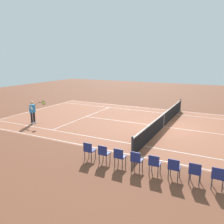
# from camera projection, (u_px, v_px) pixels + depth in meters

# --- Properties ---
(ground_plane) EXTENTS (60.00, 60.00, 0.00)m
(ground_plane) POSITION_uv_depth(u_px,v_px,m) (163.00, 127.00, 16.09)
(ground_plane) COLOR brown
(court_slab) EXTENTS (24.20, 11.40, 0.00)m
(court_slab) POSITION_uv_depth(u_px,v_px,m) (163.00, 127.00, 16.09)
(court_slab) COLOR #935138
(court_slab) RESTS_ON ground_plane
(court_line_markings) EXTENTS (23.85, 11.05, 0.01)m
(court_line_markings) POSITION_uv_depth(u_px,v_px,m) (163.00, 127.00, 16.09)
(court_line_markings) COLOR white
(court_line_markings) RESTS_ON ground_plane
(tennis_net) EXTENTS (0.10, 11.70, 1.08)m
(tennis_net) POSITION_uv_depth(u_px,v_px,m) (164.00, 120.00, 15.98)
(tennis_net) COLOR #2D2D33
(tennis_net) RESTS_ON ground_plane
(tennis_player_near) EXTENTS (1.06, 0.78, 1.70)m
(tennis_player_near) POSITION_uv_depth(u_px,v_px,m) (33.00, 111.00, 16.73)
(tennis_player_near) COLOR black
(tennis_player_near) RESTS_ON ground_plane
(tennis_ball) EXTENTS (0.07, 0.07, 0.07)m
(tennis_ball) POSITION_uv_depth(u_px,v_px,m) (75.00, 131.00, 14.94)
(tennis_ball) COLOR #CCE01E
(tennis_ball) RESTS_ON ground_plane
(spectator_chair_0) EXTENTS (0.44, 0.44, 0.88)m
(spectator_chair_0) POSITION_uv_depth(u_px,v_px,m) (218.00, 176.00, 8.26)
(spectator_chair_0) COLOR #38383D
(spectator_chair_0) RESTS_ON ground_plane
(spectator_chair_1) EXTENTS (0.44, 0.44, 0.88)m
(spectator_chair_1) POSITION_uv_depth(u_px,v_px,m) (195.00, 171.00, 8.60)
(spectator_chair_1) COLOR #38383D
(spectator_chair_1) RESTS_ON ground_plane
(spectator_chair_2) EXTENTS (0.44, 0.44, 0.88)m
(spectator_chair_2) POSITION_uv_depth(u_px,v_px,m) (174.00, 167.00, 8.95)
(spectator_chair_2) COLOR #38383D
(spectator_chair_2) RESTS_ON ground_plane
(spectator_chair_3) EXTENTS (0.44, 0.44, 0.88)m
(spectator_chair_3) POSITION_uv_depth(u_px,v_px,m) (154.00, 163.00, 9.29)
(spectator_chair_3) COLOR #38383D
(spectator_chair_3) RESTS_ON ground_plane
(spectator_chair_4) EXTENTS (0.44, 0.44, 0.88)m
(spectator_chair_4) POSITION_uv_depth(u_px,v_px,m) (136.00, 159.00, 9.64)
(spectator_chair_4) COLOR #38383D
(spectator_chair_4) RESTS_ON ground_plane
(spectator_chair_5) EXTENTS (0.44, 0.44, 0.88)m
(spectator_chair_5) POSITION_uv_depth(u_px,v_px,m) (119.00, 156.00, 9.98)
(spectator_chair_5) COLOR #38383D
(spectator_chair_5) RESTS_ON ground_plane
(spectator_chair_6) EXTENTS (0.44, 0.44, 0.88)m
(spectator_chair_6) POSITION_uv_depth(u_px,v_px,m) (104.00, 153.00, 10.32)
(spectator_chair_6) COLOR #38383D
(spectator_chair_6) RESTS_ON ground_plane
(spectator_chair_7) EXTENTS (0.44, 0.44, 0.88)m
(spectator_chair_7) POSITION_uv_depth(u_px,v_px,m) (89.00, 150.00, 10.67)
(spectator_chair_7) COLOR #38383D
(spectator_chair_7) RESTS_ON ground_plane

